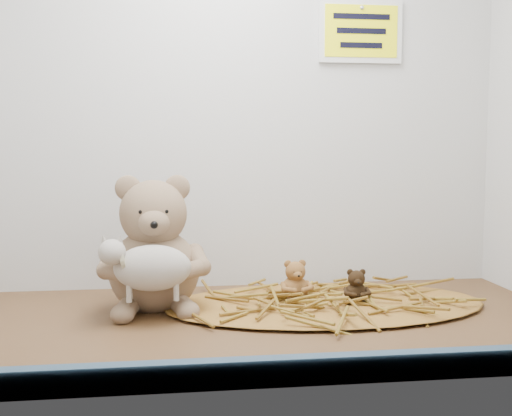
{
  "coord_description": "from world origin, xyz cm",
  "views": [
    {
      "loc": [
        -10.89,
        -107.46,
        30.76
      ],
      "look_at": [
        3.82,
        3.51,
        19.63
      ],
      "focal_mm": 45.0,
      "sensor_mm": 36.0,
      "label": 1
    }
  ],
  "objects": [
    {
      "name": "wall_sign",
      "position": [
        30.0,
        29.4,
        55.0
      ],
      "size": [
        16.0,
        1.2,
        11.0
      ],
      "primitive_type": "cube",
      "color": "#FFFE0D",
      "rests_on": "back_wall"
    },
    {
      "name": "toy_lamb",
      "position": [
        -14.27,
        2.68,
        9.56
      ],
      "size": [
        17.34,
        10.58,
        11.2
      ],
      "primitive_type": null,
      "color": "beige",
      "rests_on": "main_teddy"
    },
    {
      "name": "alcove_shell",
      "position": [
        0.0,
        9.0,
        45.0
      ],
      "size": [
        120.4,
        60.2,
        90.4
      ],
      "color": "#442717",
      "rests_on": "ground"
    },
    {
      "name": "mini_teddy_brown",
      "position": [
        23.41,
        7.59,
        4.46
      ],
      "size": [
        5.87,
        6.12,
        6.54
      ],
      "primitive_type": null,
      "rotation": [
        0.0,
        0.0,
        -0.11
      ],
      "color": "black",
      "rests_on": "straw_bed"
    },
    {
      "name": "mini_teddy_tan",
      "position": [
        12.42,
        11.28,
        5.12
      ],
      "size": [
        6.77,
        7.1,
        7.87
      ],
      "primitive_type": null,
      "rotation": [
        0.0,
        0.0,
        0.07
      ],
      "color": "brown",
      "rests_on": "straw_bed"
    },
    {
      "name": "main_teddy",
      "position": [
        -14.27,
        11.69,
        12.57
      ],
      "size": [
        21.16,
        22.23,
        25.14
      ],
      "primitive_type": null,
      "rotation": [
        0.0,
        0.0,
        0.04
      ],
      "color": "#927859",
      "rests_on": "shelf_floor"
    },
    {
      "name": "front_rail",
      "position": [
        0.0,
        -28.8,
        1.8
      ],
      "size": [
        119.28,
        2.2,
        3.6
      ],
      "primitive_type": "cube",
      "color": "#354F65",
      "rests_on": "shelf_floor"
    },
    {
      "name": "straw_bed",
      "position": [
        17.91,
        9.43,
        0.6
      ],
      "size": [
        61.55,
        35.74,
        1.19
      ],
      "primitive_type": "ellipsoid",
      "color": "brown",
      "rests_on": "shelf_floor"
    }
  ]
}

